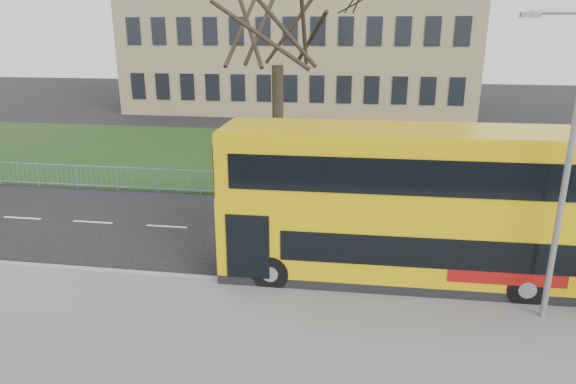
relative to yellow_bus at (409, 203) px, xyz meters
name	(u,v)px	position (x,y,z in m)	size (l,w,h in m)	color
ground	(318,266)	(-2.61, 0.51, -2.41)	(120.00, 120.00, 0.00)	black
kerb	(313,287)	(-2.61, -1.04, -2.34)	(80.00, 0.20, 0.14)	gray
grass_verge	(342,158)	(-2.61, 14.81, -2.37)	(80.00, 15.40, 0.08)	#1C3413
guard_railing	(333,188)	(-2.61, 7.11, -1.86)	(40.00, 0.12, 1.10)	#6994BA
bare_tree	(277,43)	(-5.61, 10.51, 4.13)	(9.05, 9.05, 12.92)	black
civic_building	(302,31)	(-7.61, 35.51, 4.59)	(30.00, 15.00, 14.00)	#8B7858
yellow_bus	(409,203)	(0.00, 0.00, 0.00)	(10.75, 2.74, 4.49)	#D9AE09
street_lamp	(564,162)	(3.29, -1.79, 1.77)	(1.57, 0.21, 7.40)	gray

